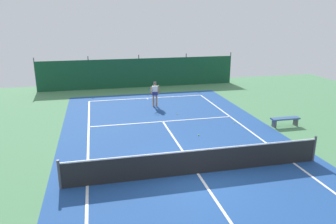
# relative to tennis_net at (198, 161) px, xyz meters

# --- Properties ---
(ground_plane) EXTENTS (36.00, 36.00, 0.00)m
(ground_plane) POSITION_rel_tennis_net_xyz_m (0.00, 0.00, -0.51)
(ground_plane) COLOR #4C8456
(court_surface) EXTENTS (11.02, 26.60, 0.01)m
(court_surface) POSITION_rel_tennis_net_xyz_m (0.00, 0.00, -0.51)
(court_surface) COLOR #1E478C
(court_surface) RESTS_ON ground
(tennis_net) EXTENTS (10.12, 0.10, 1.10)m
(tennis_net) POSITION_rel_tennis_net_xyz_m (0.00, 0.00, 0.00)
(tennis_net) COLOR black
(tennis_net) RESTS_ON ground
(back_fence) EXTENTS (16.30, 0.98, 2.70)m
(back_fence) POSITION_rel_tennis_net_xyz_m (-0.00, 16.26, 0.16)
(back_fence) COLOR #14472D
(back_fence) RESTS_ON ground
(tennis_player) EXTENTS (0.78, 0.70, 1.64)m
(tennis_player) POSITION_rel_tennis_net_xyz_m (0.16, 9.61, 0.45)
(tennis_player) COLOR #9E7051
(tennis_player) RESTS_ON ground
(tennis_ball_near_player) EXTENTS (0.07, 0.07, 0.07)m
(tennis_ball_near_player) POSITION_rel_tennis_net_xyz_m (1.30, 3.84, -0.48)
(tennis_ball_near_player) COLOR #CCDB33
(tennis_ball_near_player) RESTS_ON ground
(tennis_ball_midcourt) EXTENTS (0.07, 0.07, 0.07)m
(tennis_ball_midcourt) POSITION_rel_tennis_net_xyz_m (1.15, 7.58, -0.48)
(tennis_ball_midcourt) COLOR #CCDB33
(tennis_ball_midcourt) RESTS_ON ground
(tennis_ball_by_sideline) EXTENTS (0.07, 0.07, 0.07)m
(tennis_ball_by_sideline) POSITION_rel_tennis_net_xyz_m (3.88, 5.31, -0.48)
(tennis_ball_by_sideline) COLOR #CCDB33
(tennis_ball_by_sideline) RESTS_ON ground
(courtside_bench) EXTENTS (1.60, 0.40, 0.49)m
(courtside_bench) POSITION_rel_tennis_net_xyz_m (6.31, 4.14, -0.14)
(courtside_bench) COLOR #335184
(courtside_bench) RESTS_ON ground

